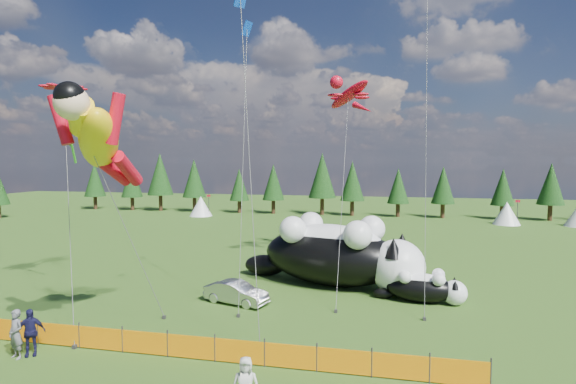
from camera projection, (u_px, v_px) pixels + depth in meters
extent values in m
plane|color=#183C0A|center=(219.00, 331.00, 20.60)|extent=(160.00, 160.00, 0.00)
cylinder|color=#262626|center=(38.00, 331.00, 19.11)|extent=(0.06, 0.06, 1.10)
cylinder|color=#262626|center=(79.00, 335.00, 18.69)|extent=(0.06, 0.06, 1.10)
cylinder|color=#262626|center=(122.00, 339.00, 18.27)|extent=(0.06, 0.06, 1.10)
cylinder|color=#262626|center=(168.00, 343.00, 17.85)|extent=(0.06, 0.06, 1.10)
cylinder|color=#262626|center=(215.00, 348.00, 17.43)|extent=(0.06, 0.06, 1.10)
cylinder|color=#262626|center=(265.00, 353.00, 17.00)|extent=(0.06, 0.06, 1.10)
cylinder|color=#262626|center=(317.00, 357.00, 16.58)|extent=(0.06, 0.06, 1.10)
cylinder|color=#262626|center=(372.00, 363.00, 16.16)|extent=(0.06, 0.06, 1.10)
cylinder|color=#262626|center=(430.00, 368.00, 15.74)|extent=(0.06, 0.06, 1.10)
cylinder|color=#262626|center=(491.00, 374.00, 15.32)|extent=(0.06, 0.06, 1.10)
cube|color=orange|center=(18.00, 331.00, 19.33)|extent=(2.00, 0.04, 0.90)
cube|color=orange|center=(59.00, 334.00, 18.91)|extent=(2.00, 0.04, 0.90)
cube|color=orange|center=(101.00, 338.00, 18.48)|extent=(2.00, 0.04, 0.90)
cube|color=orange|center=(145.00, 343.00, 18.06)|extent=(2.00, 0.04, 0.90)
cube|color=orange|center=(191.00, 347.00, 17.64)|extent=(2.00, 0.04, 0.90)
cube|color=orange|center=(239.00, 351.00, 17.22)|extent=(2.00, 0.04, 0.90)
cube|color=orange|center=(290.00, 356.00, 16.80)|extent=(2.00, 0.04, 0.90)
cube|color=orange|center=(344.00, 361.00, 16.37)|extent=(2.00, 0.04, 0.90)
cube|color=orange|center=(400.00, 367.00, 15.95)|extent=(2.00, 0.04, 0.90)
cube|color=orange|center=(460.00, 372.00, 15.53)|extent=(2.00, 0.04, 0.90)
ellipsoid|color=black|center=(331.00, 256.00, 28.22)|extent=(9.88, 6.57, 3.63)
ellipsoid|color=white|center=(331.00, 242.00, 28.16)|extent=(7.42, 4.80, 2.22)
sphere|color=white|center=(398.00, 267.00, 26.23)|extent=(3.22, 3.22, 3.22)
sphere|color=#E75A71|center=(421.00, 270.00, 25.59)|extent=(0.45, 0.45, 0.45)
ellipsoid|color=black|center=(265.00, 265.00, 30.58)|extent=(3.10, 2.14, 1.41)
cone|color=black|center=(393.00, 248.00, 25.29)|extent=(1.13, 1.13, 1.13)
cone|color=black|center=(402.00, 242.00, 26.99)|extent=(1.13, 1.13, 1.13)
sphere|color=white|center=(372.00, 229.00, 28.20)|extent=(1.69, 1.69, 1.69)
sphere|color=white|center=(358.00, 235.00, 25.90)|extent=(1.69, 1.69, 1.69)
sphere|color=white|center=(311.00, 224.00, 30.20)|extent=(1.69, 1.69, 1.69)
sphere|color=white|center=(293.00, 230.00, 27.90)|extent=(1.69, 1.69, 1.69)
ellipsoid|color=black|center=(421.00, 288.00, 24.83)|extent=(3.92, 2.12, 1.51)
ellipsoid|color=white|center=(421.00, 282.00, 24.80)|extent=(2.96, 1.53, 0.92)
sphere|color=white|center=(455.00, 293.00, 24.30)|extent=(1.34, 1.34, 1.34)
sphere|color=#E75A71|center=(466.00, 294.00, 24.12)|extent=(0.19, 0.19, 0.19)
ellipsoid|color=black|center=(384.00, 293.00, 25.47)|extent=(1.22, 0.70, 0.59)
cone|color=black|center=(455.00, 285.00, 23.88)|extent=(0.47, 0.47, 0.47)
cone|color=black|center=(454.00, 281.00, 24.64)|extent=(0.47, 0.47, 0.47)
sphere|color=white|center=(438.00, 275.00, 25.01)|extent=(0.70, 0.70, 0.70)
sphere|color=white|center=(439.00, 280.00, 23.98)|extent=(0.70, 0.70, 0.70)
sphere|color=white|center=(406.00, 272.00, 25.55)|extent=(0.70, 0.70, 0.70)
sphere|color=white|center=(405.00, 277.00, 24.51)|extent=(0.70, 0.70, 0.70)
imported|color=#B7B8BC|center=(236.00, 293.00, 24.56)|extent=(3.87, 2.25, 1.21)
imported|color=#5E5D63|center=(16.00, 334.00, 17.72)|extent=(0.81, 0.65, 1.95)
imported|color=#151439|center=(30.00, 332.00, 17.95)|extent=(1.25, 1.07, 1.91)
cylinder|color=#595959|center=(134.00, 236.00, 20.37)|extent=(0.03, 0.03, 9.21)
cube|color=#262626|center=(164.00, 317.00, 22.20)|extent=(0.15, 0.15, 0.16)
cylinder|color=#595959|center=(343.00, 184.00, 27.94)|extent=(0.03, 0.03, 16.50)
cube|color=#262626|center=(336.00, 311.00, 23.08)|extent=(0.15, 0.15, 0.16)
cylinder|color=#595959|center=(68.00, 198.00, 21.67)|extent=(0.03, 0.03, 13.98)
cube|color=#262626|center=(75.00, 347.00, 18.67)|extent=(0.15, 0.15, 0.16)
cube|color=#248418|center=(65.00, 128.00, 24.84)|extent=(0.18, 0.18, 3.92)
cylinder|color=#595959|center=(243.00, 163.00, 23.80)|extent=(0.03, 0.03, 15.55)
cube|color=#262626|center=(238.00, 316.00, 22.42)|extent=(0.15, 0.15, 0.16)
cylinder|color=#595959|center=(426.00, 112.00, 24.07)|extent=(0.03, 0.03, 21.33)
cube|color=#262626|center=(424.00, 319.00, 21.96)|extent=(0.15, 0.15, 0.16)
cylinder|color=#595959|center=(250.00, 167.00, 18.86)|extent=(0.03, 0.03, 15.12)
cube|color=#262626|center=(260.00, 355.00, 17.92)|extent=(0.15, 0.15, 0.16)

